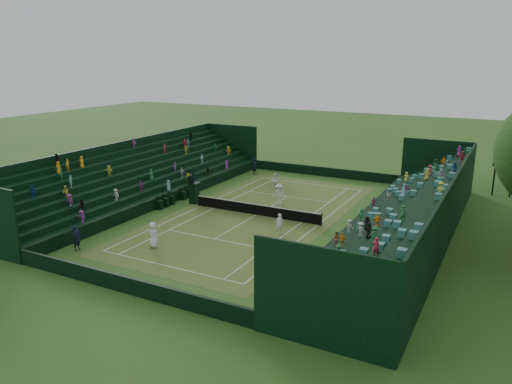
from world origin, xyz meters
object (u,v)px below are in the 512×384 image
player_near_west (153,235)px  player_far_east (279,194)px  umpire_chair (194,190)px  player_far_west (276,181)px  tennis_net (256,209)px  player_near_east (279,224)px

player_near_west → player_far_east: 13.84m
umpire_chair → player_near_west: 10.80m
player_far_west → umpire_chair: bearing=-133.5°
tennis_net → player_far_east: (0.36, 3.76, 0.42)m
tennis_net → umpire_chair: (-6.54, 0.47, 0.68)m
umpire_chair → player_far_west: bearing=62.6°
player_near_west → player_far_west: 18.30m
tennis_net → player_far_east: player_far_east is taller
player_far_west → player_far_east: size_ratio=0.83×
umpire_chair → player_far_east: (6.90, 3.29, -0.27)m
umpire_chair → player_far_west: (4.21, 8.13, -0.43)m
player_far_west → player_near_east: bearing=-79.3°
umpire_chair → player_far_east: size_ratio=1.50×
tennis_net → player_near_west: 10.12m
player_near_east → player_far_west: 13.20m
player_near_west → player_near_east: (6.53, 6.51, -0.11)m
player_far_east → player_near_east: bearing=-83.0°
player_near_east → player_far_west: size_ratio=1.01×
player_near_east → player_near_west: bearing=2.4°
player_near_west → player_near_east: 9.22m
umpire_chair → player_near_west: size_ratio=1.56×
umpire_chair → player_near_west: (3.64, -10.16, -0.30)m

